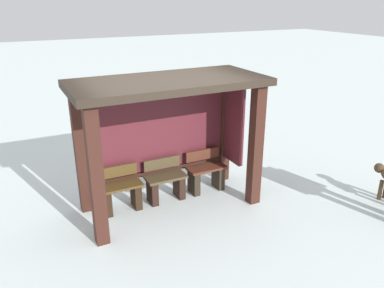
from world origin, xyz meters
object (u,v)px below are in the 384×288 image
bench_center_inside (165,183)px  bus_shelter (170,115)px  bench_left_inside (121,193)px  bench_right_inside (206,174)px

bench_center_inside → bus_shelter: bearing=-52.1°
bus_shelter → bench_left_inside: bus_shelter is taller
bus_shelter → bench_left_inside: 1.56m
bench_center_inside → bench_right_inside: (0.82, -0.00, 0.01)m
bench_left_inside → bench_center_inside: bearing=0.0°
bus_shelter → bench_right_inside: 1.48m
bus_shelter → bench_right_inside: bus_shelter is taller
bus_shelter → bench_right_inside: bearing=7.6°
bench_right_inside → bench_left_inside: bearing=180.0°
bus_shelter → bench_right_inside: size_ratio=4.03×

